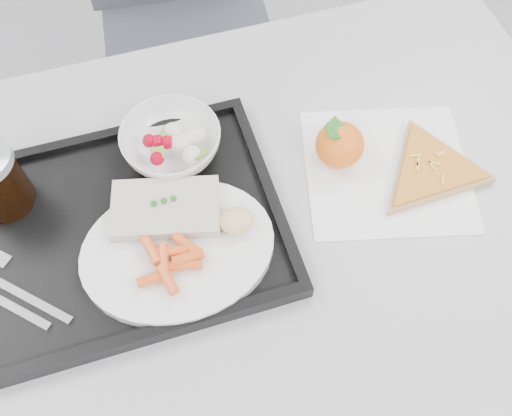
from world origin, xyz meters
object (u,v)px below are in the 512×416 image
dinner_plate (178,250)px  pizza_slice (431,170)px  table (229,251)px  salad_bowl (171,142)px  chair (181,3)px  tray (125,229)px  tangerine (340,145)px

dinner_plate → pizza_slice: (0.40, 0.02, -0.01)m
table → salad_bowl: salad_bowl is taller
chair → tray: 0.78m
tangerine → table: bearing=-159.7°
chair → tangerine: size_ratio=11.35×
table → pizza_slice: size_ratio=4.08×
dinner_plate → tangerine: 0.29m
chair → pizza_slice: size_ratio=3.16×
table → tray: bearing=163.5°
salad_bowl → pizza_slice: salad_bowl is taller
table → salad_bowl: 0.19m
dinner_plate → tray: bearing=136.4°
pizza_slice → tangerine: bearing=150.7°
tray → dinner_plate: bearing=-43.6°
chair → dinner_plate: size_ratio=3.44×
tray → tangerine: 0.34m
tray → tangerine: tangerine is taller
table → tangerine: tangerine is taller
tray → salad_bowl: bearing=48.3°
salad_bowl → table: bearing=-74.0°
tray → salad_bowl: 0.15m
tangerine → chair: bearing=99.6°
dinner_plate → chair: bearing=78.3°
table → tray: tray is taller
tray → chair: bearing=72.4°
tray → salad_bowl: size_ratio=2.96×
table → tangerine: (0.20, 0.07, 0.10)m
chair → salad_bowl: 0.67m
salad_bowl → tray: bearing=-131.7°
salad_bowl → pizza_slice: 0.40m
tangerine → pizza_slice: 0.15m
tray → dinner_plate: dinner_plate is taller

